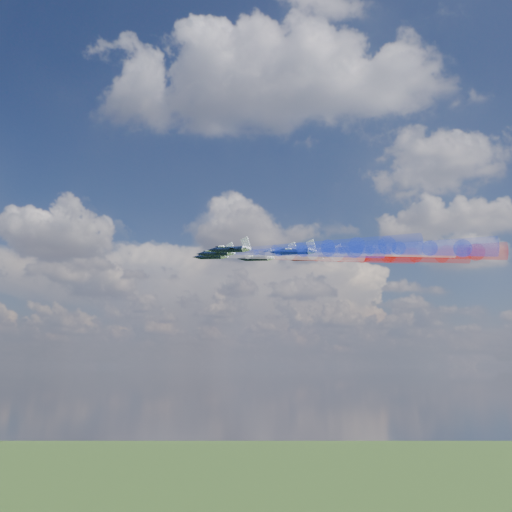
# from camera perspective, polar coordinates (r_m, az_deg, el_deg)

# --- Properties ---
(jet_lead) EXTENTS (16.68, 15.38, 5.68)m
(jet_lead) POSITION_cam_1_polar(r_m,az_deg,el_deg) (166.32, -4.46, -0.07)
(jet_lead) COLOR black
(trail_lead) EXTENTS (39.48, 20.09, 8.33)m
(trail_lead) POSITION_cam_1_polar(r_m,az_deg,el_deg) (151.61, 3.42, 0.12)
(trail_lead) COLOR white
(jet_inner_left) EXTENTS (16.68, 15.38, 5.68)m
(jet_inner_left) POSITION_cam_1_polar(r_m,az_deg,el_deg) (154.39, -3.92, 0.26)
(jet_inner_left) COLOR black
(trail_inner_left) EXTENTS (39.48, 20.09, 8.33)m
(trail_inner_left) POSITION_cam_1_polar(r_m,az_deg,el_deg) (140.02, 4.68, 0.50)
(trail_inner_left) COLOR #1B35EB
(jet_inner_right) EXTENTS (16.68, 15.38, 5.68)m
(jet_inner_right) POSITION_cam_1_polar(r_m,az_deg,el_deg) (167.98, 0.10, -0.24)
(jet_inner_right) COLOR black
(trail_inner_right) EXTENTS (39.48, 20.09, 8.33)m
(trail_inner_right) POSITION_cam_1_polar(r_m,az_deg,el_deg) (155.11, 8.25, -0.07)
(trail_inner_right) COLOR red
(jet_outer_left) EXTENTS (16.68, 15.38, 5.68)m
(jet_outer_left) POSITION_cam_1_polar(r_m,az_deg,el_deg) (139.77, -2.58, 0.66)
(jet_outer_left) COLOR black
(trail_outer_left) EXTENTS (39.48, 20.09, 8.33)m
(trail_outer_left) POSITION_cam_1_polar(r_m,az_deg,el_deg) (126.14, 7.14, 0.96)
(trail_outer_left) COLOR #1B35EB
(jet_center_third) EXTENTS (16.68, 15.38, 5.68)m
(jet_center_third) POSITION_cam_1_polar(r_m,az_deg,el_deg) (155.55, 2.21, 0.29)
(jet_center_third) COLOR black
(trail_center_third) EXTENTS (39.48, 20.09, 8.33)m
(trail_center_third) POSITION_cam_1_polar(r_m,az_deg,el_deg) (143.71, 11.22, 0.52)
(trail_center_third) COLOR white
(jet_outer_right) EXTENTS (16.68, 15.38, 5.68)m
(jet_outer_right) POSITION_cam_1_polar(r_m,az_deg,el_deg) (170.21, 4.91, -0.23)
(jet_outer_right) COLOR black
(trail_outer_right) EXTENTS (39.48, 20.09, 8.33)m
(trail_outer_right) POSITION_cam_1_polar(r_m,az_deg,el_deg) (159.36, 13.26, -0.06)
(trail_outer_right) COLOR red
(jet_rear_left) EXTENTS (16.68, 15.38, 5.68)m
(jet_rear_left) POSITION_cam_1_polar(r_m,az_deg,el_deg) (141.03, 3.87, 0.43)
(jet_rear_left) COLOR black
(trail_rear_left) EXTENTS (39.48, 20.09, 8.33)m
(trail_rear_left) POSITION_cam_1_polar(r_m,az_deg,el_deg) (130.11, 14.01, 0.69)
(trail_rear_left) COLOR #1B35EB
(jet_rear_right) EXTENTS (16.68, 15.38, 5.68)m
(jet_rear_right) POSITION_cam_1_polar(r_m,az_deg,el_deg) (158.19, 6.75, 0.09)
(jet_rear_right) COLOR black
(trail_rear_right) EXTENTS (39.48, 20.09, 8.33)m
(trail_rear_right) POSITION_cam_1_polar(r_m,az_deg,el_deg) (148.29, 15.88, 0.29)
(trail_rear_right) COLOR red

